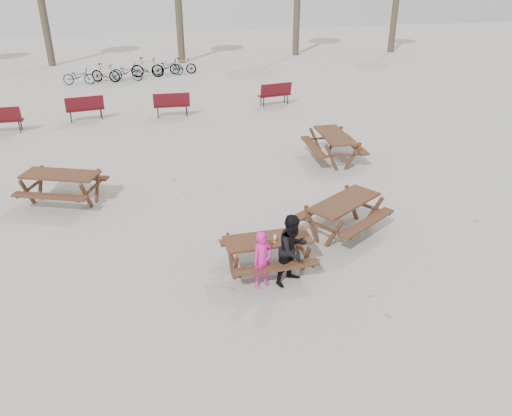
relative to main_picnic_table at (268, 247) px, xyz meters
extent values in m
plane|color=gray|center=(0.00, 0.00, -0.59)|extent=(80.00, 80.00, 0.00)
cube|color=#3D2616|center=(0.00, 0.00, 0.16)|extent=(1.80, 0.70, 0.05)
cube|color=#3D2616|center=(0.00, -0.60, -0.14)|extent=(1.80, 0.25, 0.05)
cube|color=#3D2616|center=(0.00, 0.60, -0.14)|extent=(1.80, 0.25, 0.05)
cylinder|color=#3D2616|center=(-0.75, -0.30, -0.22)|extent=(0.08, 0.08, 0.73)
cylinder|color=#3D2616|center=(-0.75, 0.30, -0.22)|extent=(0.08, 0.08, 0.73)
cylinder|color=#3D2616|center=(0.75, -0.30, -0.22)|extent=(0.08, 0.08, 0.73)
cylinder|color=#3D2616|center=(0.75, 0.30, -0.22)|extent=(0.08, 0.08, 0.73)
cube|color=white|center=(0.39, -0.19, 0.21)|extent=(0.18, 0.11, 0.03)
ellipsoid|color=tan|center=(0.39, -0.19, 0.25)|extent=(0.14, 0.06, 0.05)
cylinder|color=silver|center=(0.10, -0.18, 0.26)|extent=(0.06, 0.06, 0.15)
cylinder|color=#F73F0D|center=(0.10, -0.18, 0.25)|extent=(0.07, 0.07, 0.05)
cylinder|color=white|center=(0.10, -0.18, 0.35)|extent=(0.03, 0.03, 0.02)
imported|color=#DD1B90|center=(-0.25, -0.52, 0.02)|extent=(0.52, 0.43, 1.22)
imported|color=black|center=(0.38, -0.51, 0.17)|extent=(0.92, 0.86, 1.52)
imported|color=black|center=(-5.00, 19.50, -0.16)|extent=(1.71, 0.83, 0.86)
imported|color=black|center=(-3.63, 19.74, -0.09)|extent=(1.69, 1.11, 0.99)
imported|color=black|center=(-2.51, 19.87, -0.12)|extent=(1.89, 1.29, 0.94)
imported|color=black|center=(-1.37, 20.44, -0.04)|extent=(1.88, 0.79, 1.10)
imported|color=black|center=(-0.22, 20.83, -0.12)|extent=(1.88, 1.08, 0.93)
imported|color=black|center=(0.65, 20.86, -0.13)|extent=(1.56, 0.54, 0.92)
cylinder|color=#382B21|center=(-7.00, 25.50, 2.56)|extent=(0.44, 0.44, 6.30)
cylinder|color=#382B21|center=(1.00, 24.50, 2.39)|extent=(0.44, 0.44, 5.95)
cylinder|color=#382B21|center=(9.00, 25.50, 2.74)|extent=(0.44, 0.44, 6.65)
cylinder|color=#382B21|center=(16.00, 25.00, 2.04)|extent=(0.44, 0.44, 5.25)
camera|label=1|loc=(-2.42, -8.60, 5.35)|focal=35.00mm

